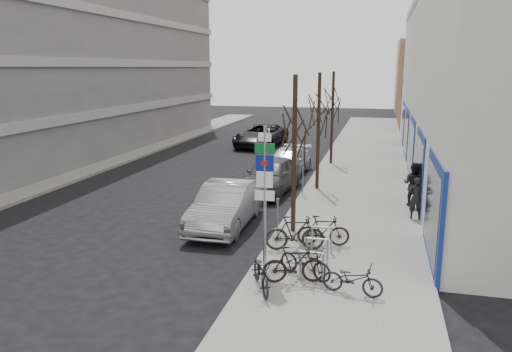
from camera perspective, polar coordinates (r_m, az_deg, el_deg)
The scene contains 25 objects.
ground at distance 15.08m, azimuth -8.08°, elevation -10.11°, with size 120.00×120.00×0.00m, color black.
sidewalk_east at distance 23.57m, azimuth 11.55°, elevation -1.80°, with size 5.00×70.00×0.15m, color slate.
sidewalk_west at distance 28.69m, azimuth -21.07°, elevation 0.14°, with size 3.00×70.00×0.15m, color slate.
brick_building_far at distance 53.44m, azimuth 22.62°, elevation 9.55°, with size 12.00×14.00×8.00m, color brown.
tan_building_far at distance 68.36m, azimuth 21.30°, elevation 10.48°, with size 13.00×12.00×9.00m, color #937A5B.
highway_sign_pole at distance 13.60m, azimuth 1.00°, elevation -1.58°, with size 0.55×0.10×4.20m.
bike_rack at distance 14.48m, azimuth 7.00°, elevation -8.25°, with size 0.66×2.26×0.83m.
tree_near at distance 16.68m, azimuth 4.46°, elevation 6.71°, with size 1.80×1.80×5.50m.
tree_mid at distance 23.09m, azimuth 7.22°, elevation 8.21°, with size 1.80×1.80×5.50m.
tree_far at distance 29.54m, azimuth 8.79°, elevation 9.04°, with size 1.80×1.80×5.50m.
meter_front at distance 16.89m, azimuth 2.48°, elevation -4.22°, with size 0.10×0.08×1.27m.
meter_mid at distance 22.14m, azimuth 5.37°, elevation -0.27°, with size 0.10×0.08×1.27m.
meter_back at distance 27.48m, azimuth 7.14°, elevation 2.16°, with size 0.10×0.08×1.27m.
bike_near_left at distance 12.92m, azimuth 0.62°, elevation -10.67°, with size 0.52×1.72×1.05m, color black.
bike_near_right at distance 13.34m, azimuth 4.41°, elevation -10.00°, with size 0.51×1.70×1.03m, color black.
bike_mid_curb at distance 13.72m, azimuth 5.67°, elevation -9.41°, with size 0.50×1.66×1.01m, color black.
bike_mid_inner at distance 15.56m, azimuth 4.47°, elevation -6.48°, with size 0.56×1.87×1.13m, color black.
bike_far_curb at distance 12.91m, azimuth 10.99°, elevation -11.21°, with size 0.46×1.53×0.94m, color black.
bike_far_inner at distance 16.06m, azimuth 7.71°, elevation -6.18°, with size 0.50×1.67×1.01m, color black.
parked_car_front at distance 18.20m, azimuth -3.49°, elevation -3.37°, with size 1.71×4.89×1.61m, color #A2A2A7.
parked_car_mid at distance 23.19m, azimuth 1.72°, elevation 0.12°, with size 1.95×4.84×1.65m, color #46474B.
parked_car_back at distance 27.27m, azimuth 3.58°, elevation 1.65°, with size 1.92×4.72×1.37m, color #B1B0B5.
lane_car at distance 36.80m, azimuth 0.57°, elevation 4.68°, with size 2.75×5.97×1.66m, color black.
pedestrian_near at distance 19.56m, azimuth 17.83°, elevation -2.42°, with size 0.58×0.38×1.59m, color black.
pedestrian_far at distance 21.35m, azimuth 17.56°, elevation -0.85°, with size 0.68×0.46×1.84m, color black.
Camera 1 is at (5.39, -12.87, 5.72)m, focal length 35.00 mm.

